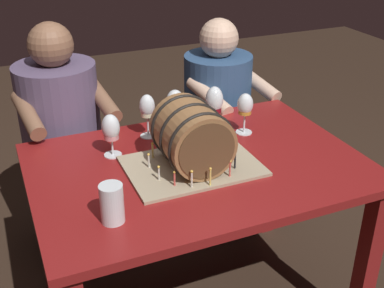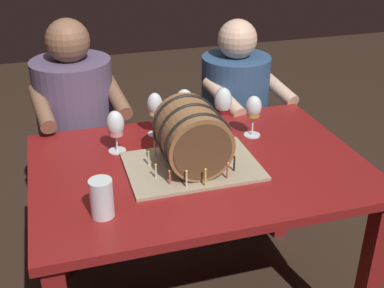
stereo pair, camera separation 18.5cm
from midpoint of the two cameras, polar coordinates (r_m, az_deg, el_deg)
name	(u,v)px [view 1 (the left image)]	position (r m, az deg, el deg)	size (l,w,h in m)	color
dining_table	(198,188)	(1.98, -2.00, -5.12)	(1.28, 0.89, 0.74)	maroon
barrel_cake	(192,139)	(1.84, -2.88, 0.51)	(0.50, 0.35, 0.26)	tan
wine_glass_empty	(175,102)	(2.16, -4.41, 4.75)	(0.08, 0.08, 0.18)	white
wine_glass_white	(147,108)	(2.10, -7.71, 4.04)	(0.07, 0.07, 0.19)	white
wine_glass_rose	(111,129)	(1.97, -11.98, 1.58)	(0.07, 0.07, 0.18)	white
wine_glass_red	(214,102)	(2.14, 0.11, 4.83)	(0.08, 0.08, 0.20)	white
wine_glass_amber	(245,106)	(2.12, 3.65, 4.28)	(0.07, 0.07, 0.18)	white
beer_pint	(112,205)	(1.61, -12.48, -6.95)	(0.08, 0.08, 0.13)	white
person_seated_left	(64,148)	(2.52, -16.52, -0.47)	(0.45, 0.53, 1.18)	#372D40
person_seated_right	(217,127)	(2.73, 0.96, 1.92)	(0.47, 0.54, 1.12)	#1B2D46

